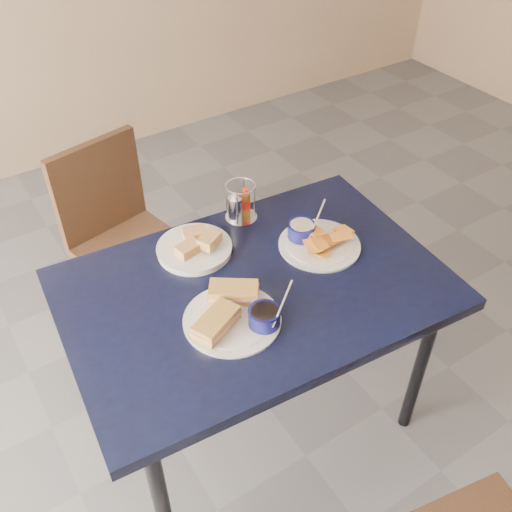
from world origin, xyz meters
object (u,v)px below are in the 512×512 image
condiment_caddy (239,205)px  sandwich_plate (235,313)px  chair_far (121,225)px  bread_basket (195,247)px  plantain_plate (314,239)px  dining_table (255,301)px

condiment_caddy → sandwich_plate: bearing=-123.1°
chair_far → bread_basket: 0.68m
plantain_plate → bread_basket: size_ratio=1.12×
dining_table → plantain_plate: bearing=12.3°
chair_far → bread_basket: (0.04, -0.62, 0.29)m
plantain_plate → condiment_caddy: size_ratio=1.95×
plantain_plate → bread_basket: bearing=153.2°
condiment_caddy → plantain_plate: bearing=-62.6°
chair_far → plantain_plate: 0.92m
dining_table → bread_basket: (-0.08, 0.23, 0.09)m
bread_basket → dining_table: bearing=-71.3°
chair_far → condiment_caddy: condiment_caddy is taller
plantain_plate → bread_basket: 0.38m
plantain_plate → bread_basket: (-0.34, 0.17, -0.00)m
dining_table → chair_far: size_ratio=1.43×
chair_far → condiment_caddy: 0.68m
bread_basket → condiment_caddy: 0.23m
sandwich_plate → condiment_caddy: condiment_caddy is taller
sandwich_plate → bread_basket: (0.04, 0.32, -0.01)m
chair_far → bread_basket: chair_far is taller
sandwich_plate → bread_basket: sandwich_plate is taller
plantain_plate → condiment_caddy: condiment_caddy is taller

